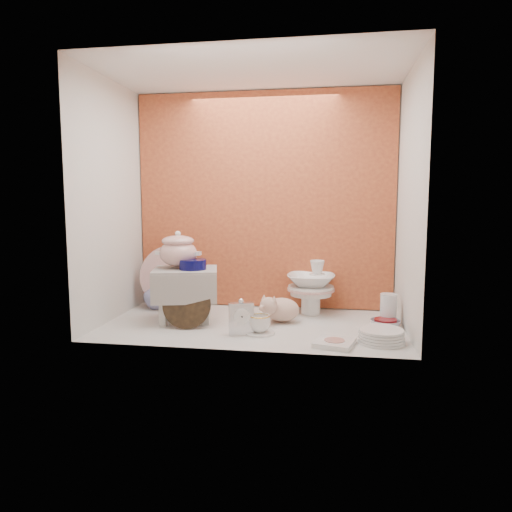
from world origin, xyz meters
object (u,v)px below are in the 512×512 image
at_px(plush_pig, 282,309).
at_px(floral_platter, 172,277).
at_px(dinner_plate_stack, 381,336).
at_px(porcelain_tower, 311,287).
at_px(mantel_clock, 241,317).
at_px(blue_white_vase, 159,293).
at_px(gold_rim_teacup, 260,323).
at_px(crystal_bowl, 385,324).
at_px(step_stool, 186,295).
at_px(soup_tureen, 178,249).

bearing_deg(plush_pig, floral_platter, 138.41).
distance_m(dinner_plate_stack, porcelain_tower, 0.72).
bearing_deg(plush_pig, porcelain_tower, 33.95).
height_order(mantel_clock, dinner_plate_stack, mantel_clock).
xyz_separation_m(dinner_plate_stack, porcelain_tower, (-0.40, 0.58, 0.14)).
bearing_deg(blue_white_vase, gold_rim_teacup, -32.85).
height_order(floral_platter, mantel_clock, floral_platter).
xyz_separation_m(gold_rim_teacup, crystal_bowl, (0.72, 0.22, -0.03)).
relative_size(step_stool, gold_rim_teacup, 3.12).
relative_size(mantel_clock, crystal_bowl, 1.16).
distance_m(blue_white_vase, dinner_plate_stack, 1.57).
height_order(crystal_bowl, porcelain_tower, porcelain_tower).
bearing_deg(dinner_plate_stack, soup_tureen, 166.20).
bearing_deg(crystal_bowl, dinner_plate_stack, -100.97).
height_order(step_stool, floral_platter, floral_platter).
bearing_deg(crystal_bowl, floral_platter, 166.79).
distance_m(plush_pig, gold_rim_teacup, 0.29).
bearing_deg(floral_platter, dinner_plate_stack, -24.00).
bearing_deg(porcelain_tower, mantel_clock, -123.60).
distance_m(blue_white_vase, plush_pig, 0.93).
bearing_deg(mantel_clock, floral_platter, 118.50).
height_order(blue_white_vase, porcelain_tower, porcelain_tower).
bearing_deg(dinner_plate_stack, crystal_bowl, 79.03).
bearing_deg(plush_pig, soup_tureen, 160.31).
xyz_separation_m(dinner_plate_stack, crystal_bowl, (0.05, 0.28, -0.01)).
xyz_separation_m(soup_tureen, mantel_clock, (0.45, -0.27, -0.35)).
bearing_deg(step_stool, blue_white_vase, 120.68).
relative_size(step_stool, soup_tureen, 1.42).
relative_size(soup_tureen, blue_white_vase, 1.25).
relative_size(soup_tureen, floral_platter, 0.62).
relative_size(step_stool, crystal_bowl, 2.23).
distance_m(soup_tureen, blue_white_vase, 0.50).
bearing_deg(porcelain_tower, floral_platter, 178.21).
bearing_deg(porcelain_tower, soup_tureen, -161.04).
relative_size(floral_platter, gold_rim_teacup, 3.54).
bearing_deg(gold_rim_teacup, crystal_bowl, 16.80).
bearing_deg(floral_platter, soup_tureen, -63.57).
relative_size(floral_platter, crystal_bowl, 2.52).
xyz_separation_m(blue_white_vase, crystal_bowl, (1.51, -0.30, -0.08)).
relative_size(soup_tureen, porcelain_tower, 0.76).
xyz_separation_m(soup_tureen, dinner_plate_stack, (1.22, -0.30, -0.41)).
relative_size(blue_white_vase, plush_pig, 0.79).
height_order(plush_pig, dinner_plate_stack, plush_pig).
height_order(mantel_clock, crystal_bowl, mantel_clock).
distance_m(blue_white_vase, gold_rim_teacup, 0.95).
bearing_deg(mantel_clock, step_stool, 130.82).
bearing_deg(step_stool, plush_pig, -8.55).
distance_m(floral_platter, dinner_plate_stack, 1.51).
bearing_deg(dinner_plate_stack, gold_rim_teacup, 174.88).
bearing_deg(soup_tureen, mantel_clock, -30.77).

